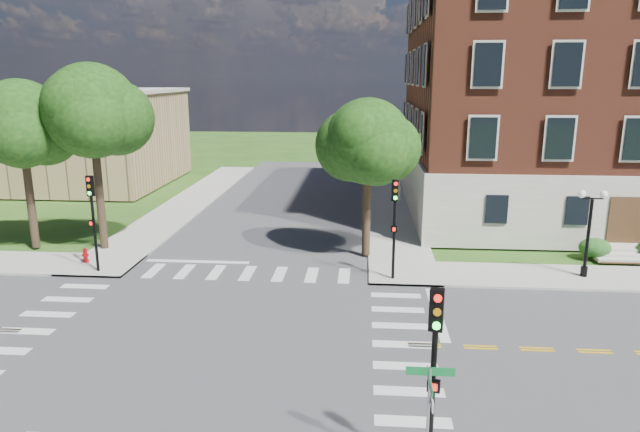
# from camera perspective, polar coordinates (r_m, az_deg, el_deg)

# --- Properties ---
(ground) EXTENTS (160.00, 160.00, 0.00)m
(ground) POSITION_cam_1_polar(r_m,az_deg,el_deg) (22.23, -11.03, -11.90)
(ground) COLOR #284F16
(ground) RESTS_ON ground
(road_ew) EXTENTS (90.00, 12.00, 0.01)m
(road_ew) POSITION_cam_1_polar(r_m,az_deg,el_deg) (22.23, -11.03, -11.88)
(road_ew) COLOR #3D3D3F
(road_ew) RESTS_ON ground
(road_ns) EXTENTS (12.00, 90.00, 0.01)m
(road_ns) POSITION_cam_1_polar(r_m,az_deg,el_deg) (22.23, -11.03, -11.88)
(road_ns) COLOR #3D3D3F
(road_ns) RESTS_ON ground
(sidewalk_ne) EXTENTS (34.00, 34.00, 0.12)m
(sidewalk_ne) POSITION_cam_1_polar(r_m,az_deg,el_deg) (37.19, 19.44, -1.76)
(sidewalk_ne) COLOR #9E9B93
(sidewalk_ne) RESTS_ON ground
(sidewalk_nw) EXTENTS (34.00, 34.00, 0.12)m
(sidewalk_nw) POSITION_cam_1_polar(r_m,az_deg,el_deg) (41.62, -26.07, -0.78)
(sidewalk_nw) COLOR #9E9B93
(sidewalk_nw) RESTS_ON ground
(crosswalk_east) EXTENTS (2.20, 10.20, 0.02)m
(crosswalk_east) POSITION_cam_1_polar(r_m,az_deg,el_deg) (21.54, 8.25, -12.65)
(crosswalk_east) COLOR silver
(crosswalk_east) RESTS_ON ground
(stop_bar_east) EXTENTS (0.40, 5.50, 0.00)m
(stop_bar_east) POSITION_cam_1_polar(r_m,az_deg,el_deg) (24.41, 11.61, -9.50)
(stop_bar_east) COLOR silver
(stop_bar_east) RESTS_ON ground
(main_building) EXTENTS (30.60, 22.40, 16.50)m
(main_building) POSITION_cam_1_polar(r_m,az_deg,el_deg) (45.14, 28.96, 10.61)
(main_building) COLOR #AFAB9A
(main_building) RESTS_ON ground
(secondary_building) EXTENTS (20.40, 15.40, 8.30)m
(secondary_building) POSITION_cam_1_polar(r_m,az_deg,el_deg) (56.74, -24.96, 7.23)
(secondary_building) COLOR #9A8055
(secondary_building) RESTS_ON ground
(tree_b) EXTENTS (4.76, 4.76, 9.32)m
(tree_b) POSITION_cam_1_polar(r_m,az_deg,el_deg) (34.95, -27.72, 8.12)
(tree_b) COLOR black
(tree_b) RESTS_ON ground
(tree_c) EXTENTS (5.08, 5.08, 10.16)m
(tree_c) POSITION_cam_1_polar(r_m,az_deg,el_deg) (33.18, -21.86, 9.67)
(tree_c) COLOR black
(tree_c) RESTS_ON ground
(tree_d) EXTENTS (4.49, 4.49, 8.38)m
(tree_d) POSITION_cam_1_polar(r_m,az_deg,el_deg) (29.87, 4.81, 7.39)
(tree_d) COLOR black
(tree_d) RESTS_ON ground
(traffic_signal_se) EXTENTS (0.36, 0.42, 4.80)m
(traffic_signal_se) POSITION_cam_1_polar(r_m,az_deg,el_deg) (13.80, 11.33, -13.93)
(traffic_signal_se) COLOR black
(traffic_signal_se) RESTS_ON ground
(traffic_signal_ne) EXTENTS (0.38, 0.45, 4.80)m
(traffic_signal_ne) POSITION_cam_1_polar(r_m,az_deg,el_deg) (26.79, 7.48, -0.04)
(traffic_signal_ne) COLOR black
(traffic_signal_ne) RESTS_ON ground
(traffic_signal_nw) EXTENTS (0.38, 0.44, 4.80)m
(traffic_signal_nw) POSITION_cam_1_polar(r_m,az_deg,el_deg) (29.75, -21.80, 0.47)
(traffic_signal_nw) COLOR black
(traffic_signal_nw) RESTS_ON ground
(twin_lamp_west) EXTENTS (1.36, 0.36, 4.23)m
(twin_lamp_west) POSITION_cam_1_polar(r_m,az_deg,el_deg) (29.91, 25.31, -1.12)
(twin_lamp_west) COLOR black
(twin_lamp_west) RESTS_ON ground
(street_sign_pole) EXTENTS (1.10, 1.10, 3.10)m
(street_sign_pole) POSITION_cam_1_polar(r_m,az_deg,el_deg) (13.86, 10.85, -17.96)
(street_sign_pole) COLOR gray
(street_sign_pole) RESTS_ON ground
(fire_hydrant) EXTENTS (0.35, 0.35, 0.75)m
(fire_hydrant) POSITION_cam_1_polar(r_m,az_deg,el_deg) (32.12, -22.41, -3.68)
(fire_hydrant) COLOR #A90D11
(fire_hydrant) RESTS_ON ground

